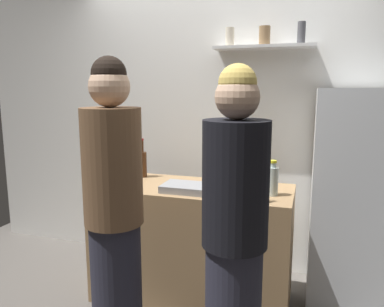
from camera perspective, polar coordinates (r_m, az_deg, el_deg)
back_wall_assembly at (r=3.39m, az=4.27°, el=4.62°), size 4.80×0.32×2.60m
refrigerator at (r=3.02m, az=24.05°, el=-6.46°), size 0.67×0.65×1.62m
counter at (r=2.95m, az=0.00°, el=-13.45°), size 1.47×0.61×0.89m
baking_pan at (r=2.67m, az=-0.81°, el=-5.22°), size 0.34×0.24×0.05m
utensil_holder at (r=2.83m, az=10.32°, el=-3.74°), size 0.10×0.10×0.22m
wine_bottle_dark_glass at (r=2.43m, az=9.12°, el=-4.72°), size 0.08×0.08×0.31m
wine_bottle_pale_glass at (r=2.82m, az=7.04°, el=-2.33°), size 0.07×0.07×0.33m
wine_bottle_amber_glass at (r=3.11m, az=-7.59°, el=-1.42°), size 0.08×0.08×0.32m
water_bottle_plastic at (r=2.61m, az=12.13°, el=-3.96°), size 0.08×0.08×0.24m
person_brown_jacket at (r=2.25m, az=-11.75°, el=-8.97°), size 0.34×0.34×1.79m
person_blonde at (r=1.99m, az=6.47°, el=-12.35°), size 0.34×0.34×1.73m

